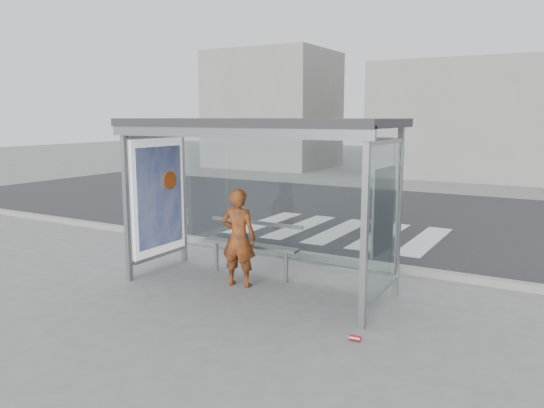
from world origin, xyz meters
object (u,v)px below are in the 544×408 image
at_px(bus_shelter, 237,160).
at_px(person, 239,238).
at_px(soda_can, 355,338).
at_px(bench, 251,244).

relative_size(bus_shelter, person, 2.73).
height_order(person, soda_can, person).
bearing_deg(person, bus_shelter, -62.88).
xyz_separation_m(bench, soda_can, (2.48, -1.61, -0.51)).
xyz_separation_m(bus_shelter, soda_can, (2.44, -1.18, -1.95)).
height_order(bench, soda_can, bench).
xyz_separation_m(bus_shelter, bench, (-0.04, 0.44, -1.44)).
relative_size(person, bench, 0.88).
relative_size(bus_shelter, bench, 2.40).
xyz_separation_m(bus_shelter, person, (0.08, -0.10, -1.21)).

